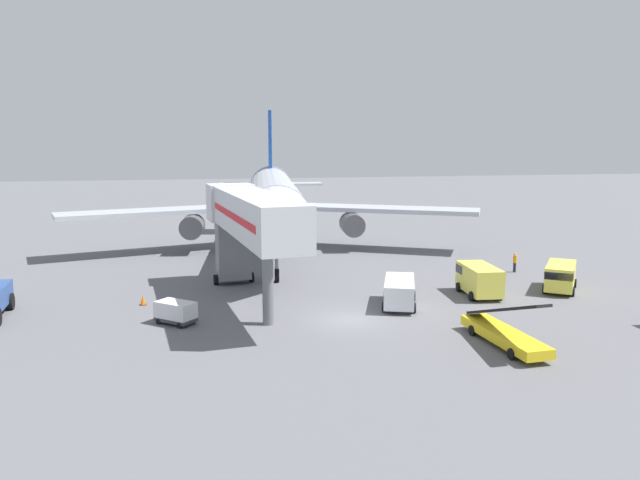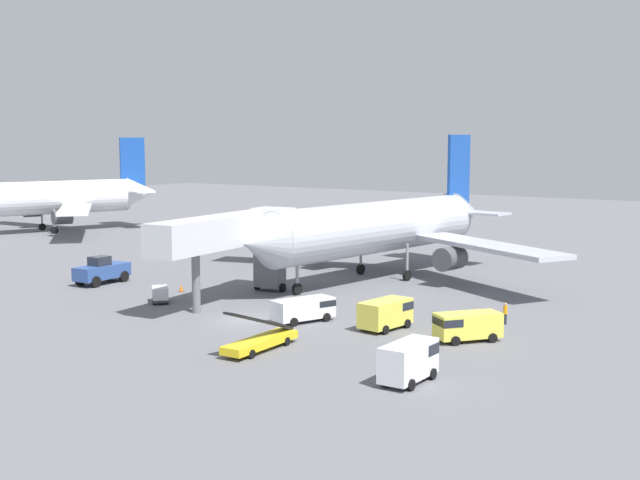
{
  "view_description": "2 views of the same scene",
  "coord_description": "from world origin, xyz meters",
  "px_view_note": "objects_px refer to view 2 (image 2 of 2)",
  "views": [
    {
      "loc": [
        -9.57,
        -35.66,
        11.1
      ],
      "look_at": [
        0.79,
        12.52,
        3.08
      ],
      "focal_mm": 33.92,
      "sensor_mm": 36.0,
      "label": 1
    },
    {
      "loc": [
        42.3,
        -49.89,
        14.31
      ],
      "look_at": [
        -3.69,
        15.87,
        4.6
      ],
      "focal_mm": 47.04,
      "sensor_mm": 36.0,
      "label": 2
    }
  ],
  "objects_px": {
    "jet_bridge": "(234,235)",
    "service_van_near_left": "(386,313)",
    "baggage_cart_mid_center": "(160,294)",
    "safety_cone_alpha": "(181,288)",
    "service_van_far_left": "(410,360)",
    "airplane_at_gate": "(381,227)",
    "service_van_mid_right": "(466,325)",
    "service_van_near_right": "(305,308)",
    "ground_crew_worker_foreground": "(505,313)",
    "pushback_tug": "(102,271)",
    "belt_loader_truck": "(260,339)",
    "airplane_background": "(44,198)"
  },
  "relations": [
    {
      "from": "pushback_tug",
      "to": "service_van_near_right",
      "type": "height_order",
      "value": "pushback_tug"
    },
    {
      "from": "jet_bridge",
      "to": "service_van_near_right",
      "type": "height_order",
      "value": "jet_bridge"
    },
    {
      "from": "pushback_tug",
      "to": "service_van_near_left",
      "type": "bearing_deg",
      "value": -1.78
    },
    {
      "from": "service_van_mid_right",
      "to": "jet_bridge",
      "type": "bearing_deg",
      "value": 175.69
    },
    {
      "from": "jet_bridge",
      "to": "service_van_far_left",
      "type": "relative_size",
      "value": 4.21
    },
    {
      "from": "airplane_at_gate",
      "to": "service_van_mid_right",
      "type": "bearing_deg",
      "value": -46.37
    },
    {
      "from": "pushback_tug",
      "to": "service_van_mid_right",
      "type": "bearing_deg",
      "value": -1.65
    },
    {
      "from": "airplane_background",
      "to": "belt_loader_truck",
      "type": "bearing_deg",
      "value": -27.15
    },
    {
      "from": "jet_bridge",
      "to": "belt_loader_truck",
      "type": "xyz_separation_m",
      "value": [
        12.8,
        -12.16,
        -5.16
      ]
    },
    {
      "from": "airplane_at_gate",
      "to": "service_van_far_left",
      "type": "distance_m",
      "value": 37.45
    },
    {
      "from": "belt_loader_truck",
      "to": "service_van_far_left",
      "type": "height_order",
      "value": "belt_loader_truck"
    },
    {
      "from": "airplane_background",
      "to": "ground_crew_worker_foreground",
      "type": "bearing_deg",
      "value": -13.63
    },
    {
      "from": "service_van_far_left",
      "to": "ground_crew_worker_foreground",
      "type": "relative_size",
      "value": 2.61
    },
    {
      "from": "jet_bridge",
      "to": "service_van_near_left",
      "type": "xyz_separation_m",
      "value": [
        16.55,
        -1.63,
        -4.66
      ]
    },
    {
      "from": "airplane_at_gate",
      "to": "belt_loader_truck",
      "type": "bearing_deg",
      "value": -74.13
    },
    {
      "from": "belt_loader_truck",
      "to": "service_van_near_right",
      "type": "bearing_deg",
      "value": 107.37
    },
    {
      "from": "pushback_tug",
      "to": "safety_cone_alpha",
      "type": "xyz_separation_m",
      "value": [
        9.53,
        1.36,
        -0.96
      ]
    },
    {
      "from": "service_van_far_left",
      "to": "jet_bridge",
      "type": "bearing_deg",
      "value": 152.48
    },
    {
      "from": "jet_bridge",
      "to": "service_van_far_left",
      "type": "distance_m",
      "value": 28.28
    },
    {
      "from": "jet_bridge",
      "to": "service_van_near_left",
      "type": "distance_m",
      "value": 17.27
    },
    {
      "from": "service_van_near_left",
      "to": "jet_bridge",
      "type": "bearing_deg",
      "value": 174.37
    },
    {
      "from": "airplane_background",
      "to": "airplane_at_gate",
      "type": "bearing_deg",
      "value": -6.31
    },
    {
      "from": "baggage_cart_mid_center",
      "to": "safety_cone_alpha",
      "type": "relative_size",
      "value": 4.05
    },
    {
      "from": "service_van_far_left",
      "to": "service_van_near_left",
      "type": "distance_m",
      "value": 13.93
    },
    {
      "from": "airplane_at_gate",
      "to": "service_van_mid_right",
      "type": "relative_size",
      "value": 8.63
    },
    {
      "from": "jet_bridge",
      "to": "baggage_cart_mid_center",
      "type": "distance_m",
      "value": 8.28
    },
    {
      "from": "pushback_tug",
      "to": "service_van_near_left",
      "type": "distance_m",
      "value": 33.35
    },
    {
      "from": "jet_bridge",
      "to": "safety_cone_alpha",
      "type": "xyz_separation_m",
      "value": [
        -7.25,
        0.77,
        -5.59
      ]
    },
    {
      "from": "belt_loader_truck",
      "to": "service_van_near_left",
      "type": "height_order",
      "value": "belt_loader_truck"
    },
    {
      "from": "ground_crew_worker_foreground",
      "to": "service_van_near_left",
      "type": "bearing_deg",
      "value": -135.36
    },
    {
      "from": "service_van_mid_right",
      "to": "airplane_background",
      "type": "xyz_separation_m",
      "value": [
        -83.36,
        27.02,
        4.12
      ]
    },
    {
      "from": "service_van_mid_right",
      "to": "safety_cone_alpha",
      "type": "bearing_deg",
      "value": 175.27
    },
    {
      "from": "belt_loader_truck",
      "to": "service_van_mid_right",
      "type": "height_order",
      "value": "belt_loader_truck"
    },
    {
      "from": "service_van_far_left",
      "to": "belt_loader_truck",
      "type": "bearing_deg",
      "value": 176.49
    },
    {
      "from": "airplane_background",
      "to": "service_van_mid_right",
      "type": "bearing_deg",
      "value": -17.96
    },
    {
      "from": "service_van_mid_right",
      "to": "baggage_cart_mid_center",
      "type": "distance_m",
      "value": 28.21
    },
    {
      "from": "jet_bridge",
      "to": "belt_loader_truck",
      "type": "bearing_deg",
      "value": -43.53
    },
    {
      "from": "service_van_far_left",
      "to": "baggage_cart_mid_center",
      "type": "relative_size",
      "value": 1.64
    },
    {
      "from": "safety_cone_alpha",
      "to": "belt_loader_truck",
      "type": "bearing_deg",
      "value": -32.81
    },
    {
      "from": "service_van_near_left",
      "to": "safety_cone_alpha",
      "type": "bearing_deg",
      "value": 174.24
    },
    {
      "from": "belt_loader_truck",
      "to": "ground_crew_worker_foreground",
      "type": "xyz_separation_m",
      "value": [
        10.49,
        17.19,
        0.13
      ]
    },
    {
      "from": "jet_bridge",
      "to": "pushback_tug",
      "type": "bearing_deg",
      "value": -177.98
    },
    {
      "from": "belt_loader_truck",
      "to": "airplane_background",
      "type": "distance_m",
      "value": 82.17
    },
    {
      "from": "service_van_near_left",
      "to": "service_van_far_left",
      "type": "bearing_deg",
      "value": -53.95
    },
    {
      "from": "service_van_mid_right",
      "to": "service_van_near_left",
      "type": "bearing_deg",
      "value": 179.01
    },
    {
      "from": "service_van_near_right",
      "to": "safety_cone_alpha",
      "type": "height_order",
      "value": "service_van_near_right"
    },
    {
      "from": "pushback_tug",
      "to": "service_van_far_left",
      "type": "relative_size",
      "value": 1.35
    },
    {
      "from": "pushback_tug",
      "to": "service_van_mid_right",
      "type": "height_order",
      "value": "pushback_tug"
    },
    {
      "from": "service_van_near_left",
      "to": "airplane_background",
      "type": "bearing_deg",
      "value": 160.68
    },
    {
      "from": "ground_crew_worker_foreground",
      "to": "service_van_far_left",
      "type": "bearing_deg",
      "value": -85.37
    }
  ]
}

